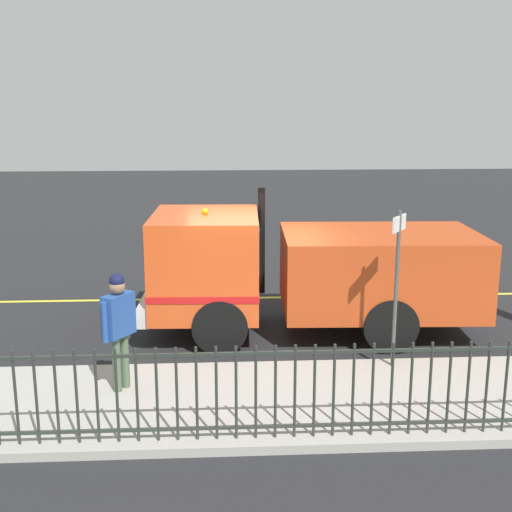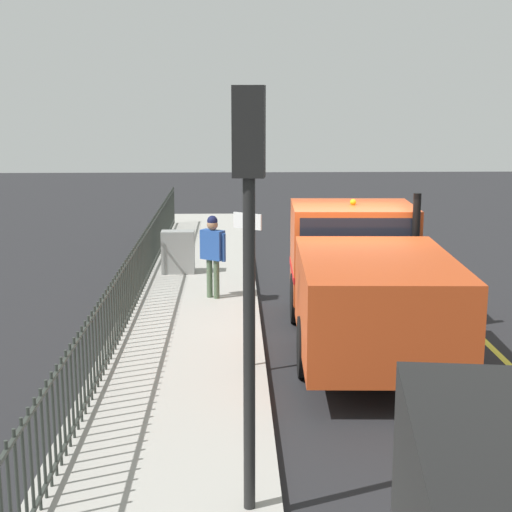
% 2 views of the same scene
% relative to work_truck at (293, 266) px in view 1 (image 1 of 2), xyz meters
% --- Properties ---
extents(ground_plane, '(61.54, 61.54, 0.00)m').
position_rel_work_truck_xyz_m(ground_plane, '(0.22, -0.68, -1.28)').
color(ground_plane, '#232326').
rests_on(ground_plane, ground).
extents(sidewalk_slab, '(2.72, 27.97, 0.12)m').
position_rel_work_truck_xyz_m(sidewalk_slab, '(3.09, -0.68, -1.22)').
color(sidewalk_slab, '#A3A099').
rests_on(sidewalk_slab, ground).
extents(lane_marking, '(0.12, 25.17, 0.01)m').
position_rel_work_truck_xyz_m(lane_marking, '(-2.25, -0.68, -1.28)').
color(lane_marking, yellow).
rests_on(lane_marking, ground).
extents(work_truck, '(2.54, 6.21, 2.61)m').
position_rel_work_truck_xyz_m(work_truck, '(0.00, 0.00, 0.00)').
color(work_truck, '#D84C1E').
rests_on(work_truck, ground).
extents(worker_standing, '(0.55, 0.46, 1.75)m').
position_rel_work_truck_xyz_m(worker_standing, '(2.67, -2.80, -0.09)').
color(worker_standing, '#264C99').
rests_on(worker_standing, sidewalk_slab).
extents(iron_fence, '(0.04, 23.81, 1.22)m').
position_rel_work_truck_xyz_m(iron_fence, '(4.22, -0.68, -0.54)').
color(iron_fence, '#2D332D').
rests_on(iron_fence, sidewalk_slab).
extents(traffic_cone, '(0.49, 0.49, 0.71)m').
position_rel_work_truck_xyz_m(traffic_cone, '(-2.09, 2.44, -0.93)').
color(traffic_cone, orange).
rests_on(traffic_cone, ground).
extents(street_sign, '(0.43, 0.31, 2.51)m').
position_rel_work_truck_xyz_m(street_sign, '(2.02, 1.39, 0.40)').
color(street_sign, '#4C4C4C').
rests_on(street_sign, sidewalk_slab).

